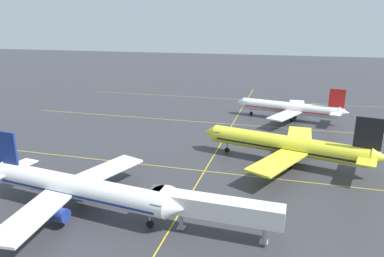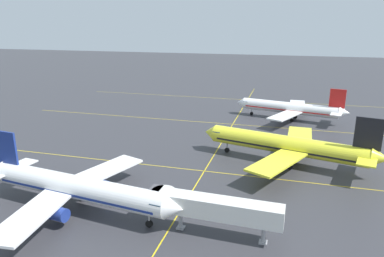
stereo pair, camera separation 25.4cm
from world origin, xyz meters
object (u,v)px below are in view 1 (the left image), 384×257
(airliner_front_gate, at_px, (76,187))
(jet_bridge, at_px, (205,206))
(airliner_third_row, at_px, (290,108))
(airliner_second_row, at_px, (288,145))

(airliner_front_gate, bearing_deg, jet_bridge, -2.21)
(jet_bridge, bearing_deg, airliner_third_row, 80.59)
(airliner_front_gate, bearing_deg, airliner_third_row, 64.00)
(airliner_second_row, relative_size, airliner_third_row, 1.12)
(airliner_second_row, xyz_separation_m, jet_bridge, (-10.60, -29.00, 0.06))
(airliner_front_gate, relative_size, airliner_second_row, 0.96)
(airliner_front_gate, height_order, airliner_third_row, airliner_front_gate)
(airliner_second_row, distance_m, jet_bridge, 30.88)
(airliner_second_row, height_order, jet_bridge, airliner_second_row)
(airliner_third_row, bearing_deg, jet_bridge, -99.41)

